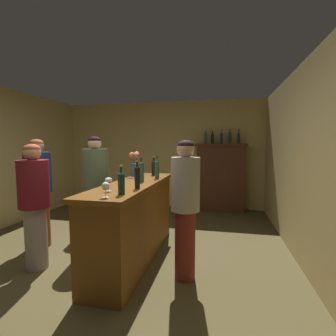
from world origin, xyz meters
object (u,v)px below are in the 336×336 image
display_cabinet (220,176)px  display_bottle_left (206,138)px  display_bottle_midright (230,137)px  patron_in_grey (39,189)px  wine_bottle_syrah (157,168)px  display_bottle_center (221,138)px  wine_glass_front (109,181)px  flower_arrangement (135,165)px  patron_near_entrance (95,182)px  bar_counter (134,220)px  display_bottle_right (239,137)px  wine_bottle_chardonnay (141,171)px  wine_glass_mid (106,187)px  wine_bottle_malbec (121,182)px  bartender (185,203)px  wine_bottle_rose (154,167)px  patron_tall (34,201)px  cheese_plate (134,178)px  wine_bottle_riesling (137,176)px  patron_redhead (96,188)px  display_bottle_midleft (212,138)px

display_cabinet → display_bottle_left: (-0.35, 0.00, 0.89)m
display_bottle_midright → patron_in_grey: display_bottle_midright is taller
wine_bottle_syrah → display_bottle_center: 2.53m
wine_glass_front → flower_arrangement: bearing=96.9°
patron_near_entrance → bar_counter: bearing=3.0°
display_bottle_right → wine_bottle_syrah: bearing=-119.5°
wine_bottle_chardonnay → display_bottle_right: 3.08m
wine_glass_mid → display_bottle_center: size_ratio=0.47×
wine_bottle_malbec → bartender: bartender is taller
wine_bottle_rose → patron_tall: 1.81m
wine_bottle_malbec → display_bottle_right: bearing=69.2°
bar_counter → wine_bottle_rose: bearing=87.4°
display_bottle_left → patron_in_grey: size_ratio=0.20×
bar_counter → cheese_plate: 0.68m
display_bottle_midright → display_cabinet: bearing=180.0°
display_bottle_left → bartender: (-0.02, -3.12, -0.83)m
wine_glass_mid → patron_in_grey: patron_in_grey is taller
wine_glass_front → display_bottle_midright: 3.71m
display_bottle_left → display_bottle_midright: display_bottle_midright is taller
wine_glass_mid → wine_bottle_rose: bearing=91.0°
bar_counter → wine_bottle_riesling: (0.20, -0.44, 0.66)m
bar_counter → display_bottle_right: size_ratio=6.80×
display_bottle_center → patron_redhead: size_ratio=0.19×
wine_bottle_chardonnay → display_bottle_right: size_ratio=0.99×
display_cabinet → bar_counter: bearing=-112.1°
display_cabinet → display_bottle_right: size_ratio=4.79×
wine_bottle_malbec → display_bottle_midright: size_ratio=0.87×
wine_bottle_malbec → cheese_plate: size_ratio=1.99×
bar_counter → wine_bottle_malbec: bearing=-78.8°
patron_in_grey → wine_bottle_riesling: bearing=-26.9°
wine_bottle_rose → display_bottle_right: (1.46, 1.90, 0.53)m
flower_arrangement → display_bottle_left: size_ratio=1.22×
wine_bottle_malbec → patron_redhead: patron_redhead is taller
display_bottle_midleft → patron_tall: (-2.02, -3.27, -0.85)m
display_bottle_midleft → display_bottle_left: bearing=180.0°
bar_counter → display_bottle_center: (1.12, 2.75, 1.18)m
patron_in_grey → bartender: 2.32m
display_bottle_center → display_bottle_right: 0.38m
wine_bottle_malbec → patron_near_entrance: patron_near_entrance is taller
bartender → display_cabinet: bearing=-99.8°
wine_bottle_malbec → wine_bottle_riesling: bearing=82.8°
flower_arrangement → wine_bottle_riesling: bearing=-69.1°
display_bottle_left → display_bottle_center: display_bottle_left is taller
flower_arrangement → wine_glass_mid: bearing=-80.3°
display_cabinet → wine_bottle_riesling: bearing=-106.0°
cheese_plate → display_bottle_right: 2.94m
wine_glass_front → display_bottle_left: bearing=76.7°
display_bottle_left → display_bottle_right: (0.74, 0.00, 0.00)m
display_bottle_left → wine_bottle_rose: bearing=-110.8°
display_cabinet → patron_in_grey: (-2.65, -2.66, 0.06)m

